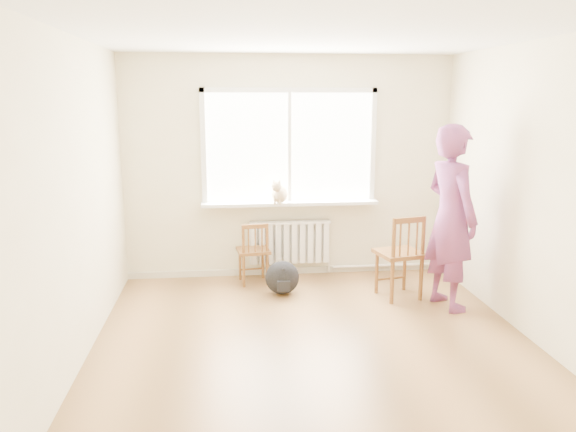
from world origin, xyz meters
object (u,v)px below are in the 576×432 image
object	(u,v)px
chair_left	(254,253)
cat	(279,193)
person	(451,218)
backpack	(282,278)
chair_right	(402,257)

from	to	relation	value
chair_left	cat	bearing A→B (deg)	-161.96
person	backpack	xyz separation A→B (m)	(-1.71, 0.56, -0.78)
chair_left	backpack	xyz separation A→B (m)	(0.30, -0.40, -0.19)
person	chair_right	bearing A→B (deg)	39.94
chair_left	chair_right	distance (m)	1.73
chair_right	chair_left	bearing A→B (deg)	-35.10
person	cat	size ratio (longest dim) A/B	4.44
cat	backpack	world-z (taller)	cat
person	backpack	bearing A→B (deg)	56.33
chair_left	chair_right	xyz separation A→B (m)	(1.59, -0.68, 0.10)
person	chair_left	bearing A→B (deg)	48.93
backpack	cat	bearing A→B (deg)	87.90
chair_right	backpack	distance (m)	1.36
cat	backpack	size ratio (longest dim) A/B	1.13
person	backpack	size ratio (longest dim) A/B	5.03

